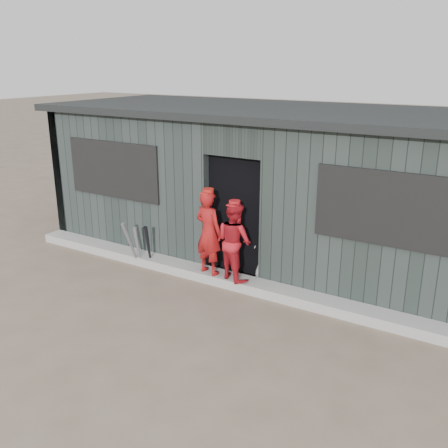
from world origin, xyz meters
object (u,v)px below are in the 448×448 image
Objects in this scene: bat_left at (131,244)px; player_grey_back at (268,249)px; bat_mid at (138,246)px; dugout at (274,184)px; player_red_left at (209,232)px; bat_right at (148,246)px; player_red_right at (234,241)px.

bat_left is 0.79× the size of player_grey_back.
bat_mid is 2.29m from player_grey_back.
bat_left is 0.10× the size of dugout.
player_grey_back is 0.13× the size of dugout.
player_red_left is at bearing 10.10° from player_grey_back.
bat_mid is 0.52× the size of player_red_left.
player_red_left reaches higher than player_grey_back.
bat_right is at bearing -128.98° from dugout.
bat_mid is 0.58× the size of player_red_right.
dugout is at bearing -61.24° from player_red_right.
bat_right is at bearing 32.36° from bat_left.
player_grey_back reaches higher than bat_mid.
player_red_left is at bearing 2.61° from bat_right.
dugout is at bearing 47.89° from bat_mid.
player_red_right is (1.89, 0.24, 0.35)m from bat_left.
bat_mid is 1.48m from player_red_left.
bat_mid is at bearing -169.10° from bat_right.
player_grey_back is at bearing 17.22° from bat_left.
bat_left is at bearing -147.64° from bat_right.
bat_left is 0.14m from bat_mid.
player_red_right reaches higher than bat_left.
player_red_left is at bearing -98.48° from dugout.
dugout reaches higher than player_grey_back.
player_red_left reaches higher than bat_mid.
player_red_right reaches higher than bat_right.
bat_right is (0.21, 0.04, 0.03)m from bat_mid.
dugout is at bearing -87.36° from player_grey_back.
player_red_left is (1.44, 0.21, 0.41)m from bat_left.
bat_left reaches higher than bat_right.
player_red_right is 0.62m from player_grey_back.
bat_mid is at bearing 69.73° from bat_left.
player_red_left reaches higher than player_red_right.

